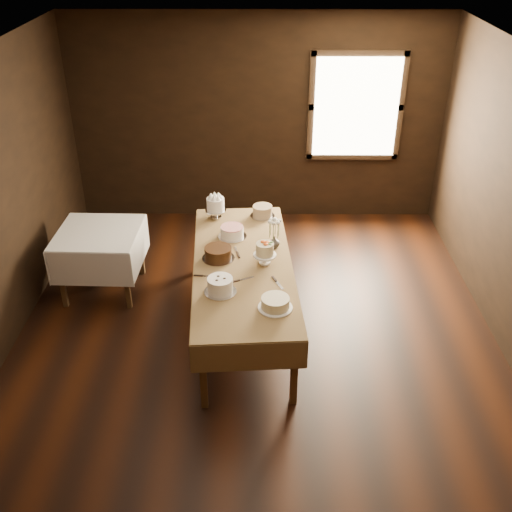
% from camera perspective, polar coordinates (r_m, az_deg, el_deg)
% --- Properties ---
extents(floor, '(5.00, 6.00, 0.01)m').
position_cam_1_polar(floor, '(6.20, -0.01, -8.52)').
color(floor, black).
rests_on(floor, ground).
extents(ceiling, '(5.00, 6.00, 0.01)m').
position_cam_1_polar(ceiling, '(4.93, -0.02, 17.56)').
color(ceiling, beige).
rests_on(ceiling, wall_back).
extents(wall_back, '(5.00, 0.02, 2.80)m').
position_cam_1_polar(wall_back, '(8.20, 0.14, 12.83)').
color(wall_back, black).
rests_on(wall_back, ground).
extents(window, '(1.10, 0.05, 1.30)m').
position_cam_1_polar(window, '(8.18, 9.56, 13.84)').
color(window, '#FFEABF').
rests_on(window, wall_back).
extents(display_table, '(1.15, 2.59, 0.78)m').
position_cam_1_polar(display_table, '(6.05, -1.27, -1.19)').
color(display_table, '#47311A').
rests_on(display_table, ground).
extents(side_table, '(0.93, 0.93, 0.76)m').
position_cam_1_polar(side_table, '(6.92, -14.82, 1.61)').
color(side_table, '#47311A').
rests_on(side_table, ground).
extents(cake_meringue, '(0.26, 0.26, 0.26)m').
position_cam_1_polar(cake_meringue, '(6.86, -3.88, 4.53)').
color(cake_meringue, silver).
rests_on(cake_meringue, display_table).
extents(cake_speckled, '(0.31, 0.31, 0.13)m').
position_cam_1_polar(cake_speckled, '(6.91, 0.63, 4.28)').
color(cake_speckled, silver).
rests_on(cake_speckled, display_table).
extents(cake_lattice, '(0.35, 0.35, 0.12)m').
position_cam_1_polar(cake_lattice, '(6.48, -2.30, 2.26)').
color(cake_lattice, silver).
rests_on(cake_lattice, display_table).
extents(cake_chocolate, '(0.35, 0.35, 0.13)m').
position_cam_1_polar(cake_chocolate, '(6.08, -3.64, 0.23)').
color(cake_chocolate, silver).
rests_on(cake_chocolate, display_table).
extents(cake_flowers, '(0.25, 0.25, 0.24)m').
position_cam_1_polar(cake_flowers, '(5.97, 0.85, 0.17)').
color(cake_flowers, white).
rests_on(cake_flowers, display_table).
extents(cake_swirl, '(0.34, 0.34, 0.15)m').
position_cam_1_polar(cake_swirl, '(5.55, -3.45, -2.87)').
color(cake_swirl, silver).
rests_on(cake_swirl, display_table).
extents(cake_cream, '(0.32, 0.32, 0.11)m').
position_cam_1_polar(cake_cream, '(5.35, 1.86, -4.56)').
color(cake_cream, white).
rests_on(cake_cream, display_table).
extents(cake_server_a, '(0.23, 0.13, 0.01)m').
position_cam_1_polar(cake_server_a, '(5.78, -0.90, -2.17)').
color(cake_server_a, silver).
rests_on(cake_server_a, display_table).
extents(cake_server_b, '(0.12, 0.23, 0.01)m').
position_cam_1_polar(cake_server_b, '(5.68, 2.26, -2.81)').
color(cake_server_b, silver).
rests_on(cake_server_b, display_table).
extents(cake_server_c, '(0.08, 0.24, 0.01)m').
position_cam_1_polar(cake_server_c, '(6.25, -1.91, 0.56)').
color(cake_server_c, silver).
rests_on(cake_server_c, display_table).
extents(cake_server_d, '(0.18, 0.20, 0.01)m').
position_cam_1_polar(cake_server_d, '(6.25, 1.47, 0.57)').
color(cake_server_d, silver).
rests_on(cake_server_d, display_table).
extents(cake_server_e, '(0.24, 0.05, 0.01)m').
position_cam_1_polar(cake_server_e, '(5.83, -4.37, -1.96)').
color(cake_server_e, silver).
rests_on(cake_server_e, display_table).
extents(flower_vase, '(0.15, 0.15, 0.13)m').
position_cam_1_polar(flower_vase, '(6.28, 1.74, 1.35)').
color(flower_vase, '#2D2823').
rests_on(flower_vase, display_table).
extents(flower_bouquet, '(0.14, 0.14, 0.20)m').
position_cam_1_polar(flower_bouquet, '(6.19, 1.76, 2.82)').
color(flower_bouquet, white).
rests_on(flower_bouquet, flower_vase).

